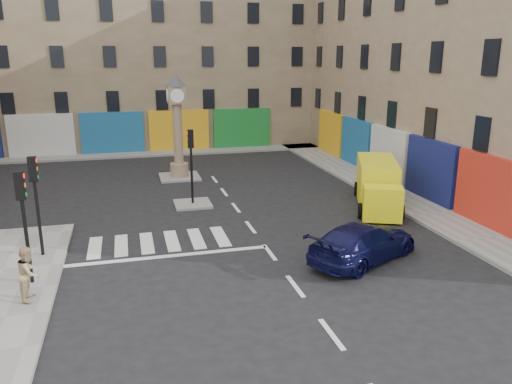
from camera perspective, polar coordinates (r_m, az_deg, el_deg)
name	(u,v)px	position (r m, az deg, el deg)	size (l,w,h in m)	color
ground	(277,263)	(18.34, 2.45, -8.07)	(120.00, 120.00, 0.00)	black
sidewalk_right	(368,181)	(30.32, 12.68, 1.21)	(2.60, 30.00, 0.15)	gray
sidewalk_far	(141,154)	(38.95, -12.98, 4.29)	(32.00, 2.40, 0.15)	gray
island_near	(193,204)	(25.31, -7.24, -1.37)	(1.80, 1.80, 0.12)	gray
island_far	(180,177)	(31.07, -8.72, 1.72)	(2.40, 2.40, 0.12)	gray
building_right	(475,43)	(32.87, 23.72, 15.36)	(10.00, 30.00, 16.00)	#9C8566
building_far	(132,40)	(44.10, -13.95, 16.50)	(32.00, 10.00, 17.00)	gray
traffic_light_left_near	(23,210)	(17.24, -25.08, -1.84)	(0.28, 0.22, 3.70)	black
traffic_light_left_far	(35,190)	(19.52, -23.91, 0.18)	(0.28, 0.22, 3.70)	black
traffic_light_island	(191,155)	(24.71, -7.43, 4.27)	(0.28, 0.22, 3.70)	black
clock_pillar	(177,120)	(30.44, -8.99, 8.11)	(1.20, 1.20, 6.10)	#9C8566
navy_sedan	(363,242)	(18.71, 12.18, -5.62)	(1.96, 4.83, 1.40)	black
yellow_van	(377,184)	(25.63, 13.71, 0.89)	(3.96, 6.19, 2.17)	#FFF115
pedestrian_tan	(29,273)	(16.58, -24.54, -8.43)	(0.82, 0.64, 1.68)	tan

